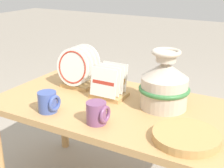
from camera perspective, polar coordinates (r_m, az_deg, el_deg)
display_table at (r=1.70m, az=0.00°, el=-5.80°), size 1.26×0.71×0.60m
ceramic_vase at (r=1.60m, az=9.58°, el=0.08°), size 0.26×0.26×0.30m
dish_rack_round_plates at (r=1.88m, az=-6.26°, el=2.54°), size 0.22×0.17×0.25m
dish_rack_square_plates at (r=1.73m, az=-0.51°, el=-0.47°), size 0.19×0.16×0.18m
wicker_charger_stack at (r=1.35m, az=13.41°, el=-9.34°), size 0.28×0.28×0.04m
mug_cobalt_glaze at (r=1.58m, az=-11.58°, el=-3.25°), size 0.10×0.09×0.10m
mug_plum_glaze at (r=1.44m, az=-2.71°, el=-5.31°), size 0.10×0.09×0.10m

